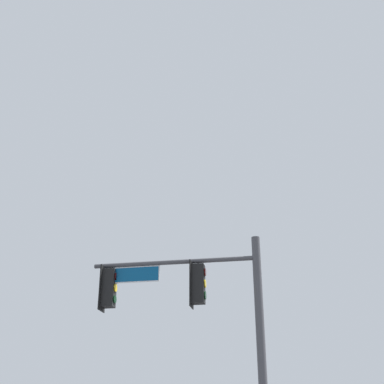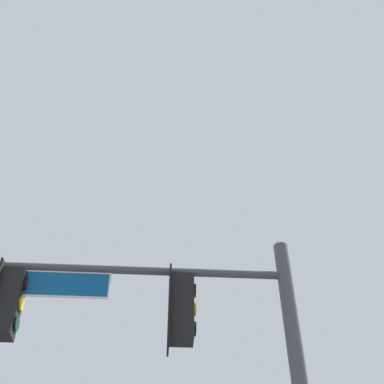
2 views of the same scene
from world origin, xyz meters
TOP-DOWN VIEW (x-y plane):
  - signal_pole_near at (-6.88, -8.47)m, footprint 4.76×1.28m

SIDE VIEW (x-z plane):
  - signal_pole_near at x=-6.88m, z-range 1.24..8.11m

